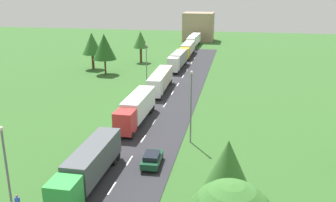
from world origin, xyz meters
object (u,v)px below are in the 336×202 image
Objects in this scene: truck_fourth at (178,60)px; truck_sixth at (194,40)px; tree_pine at (92,44)px; truck_second at (136,108)px; distant_building at (198,27)px; tree_ash at (104,47)px; truck_third at (160,80)px; lamppost_lead at (7,171)px; truck_lead at (89,165)px; car_second at (152,159)px; lamppost_third at (146,61)px; truck_fifth at (188,49)px; tree_birch at (141,40)px; tree_elm at (228,164)px; lamppost_second at (191,104)px.

truck_fourth is 33.00m from truck_sixth.
truck_fourth is 19.95m from tree_pine.
truck_second is 82.92m from distant_building.
tree_ash is (-14.61, 28.02, 3.83)m from truck_second.
tree_pine is (-19.18, 15.60, 3.79)m from truck_third.
truck_second is 24.99m from lamppost_lead.
car_second is (5.16, 4.92, -1.24)m from truck_lead.
lamppost_third reaches higher than truck_sixth.
truck_second is 0.93× the size of truck_fifth.
tree_birch reaches higher than car_second.
car_second is at bearing 138.40° from tree_elm.
truck_lead is 0.99× the size of truck_second.
tree_pine is 0.82× the size of distant_building.
truck_fourth is 17.21m from tree_ash.
lamppost_lead is (-3.62, -93.75, 2.64)m from truck_sixth.
truck_fourth is at bearing 74.22° from lamppost_third.
truck_second reaches higher than car_second.
truck_sixth is 1.66× the size of tree_ash.
car_second is 0.61× the size of tree_elm.
truck_second is 10.42m from lamppost_second.
truck_third is 65.98m from distant_building.
car_second is at bearing -67.69° from truck_second.
truck_fourth is 1.48× the size of lamppost_lead.
truck_second is at bearing -80.00° from lamppost_third.
tree_birch is (-18.69, 47.52, 0.59)m from lamppost_second.
truck_lead reaches higher than truck_third.
truck_second is 1.94× the size of tree_elm.
lamppost_second reaches higher than tree_pine.
tree_elm reaches higher than truck_second.
truck_fourth is 1.44× the size of tree_ash.
lamppost_third is (-4.02, -30.49, 2.37)m from truck_fifth.
truck_fourth reaches higher than truck_lead.
truck_fifth is at bearing 89.92° from truck_lead.
truck_sixth is (-0.20, 69.18, -0.09)m from truck_second.
truck_third is 19.24m from truck_fourth.
truck_fifth is 77.39m from lamppost_lead.
lamppost_second is 1.35× the size of tree_elm.
truck_second is 1.53× the size of lamppost_lead.
tree_elm reaches higher than truck_third.
truck_second is 1.03× the size of truck_fourth.
lamppost_third is (-0.09, 46.75, -0.33)m from lamppost_lead.
tree_birch is 66.30m from tree_elm.
lamppost_third is 18.54m from tree_pine.
lamppost_third is at bearing -97.51° from truck_fifth.
truck_third is (-0.05, 34.45, 0.01)m from truck_lead.
truck_lead is at bearing -90.00° from truck_second.
truck_fourth is 12.38m from tree_birch.
tree_ash is at bearing -44.44° from tree_pine.
tree_elm is at bearing -70.00° from truck_third.
car_second is (5.21, -29.53, -1.25)m from truck_third.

